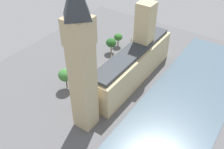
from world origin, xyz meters
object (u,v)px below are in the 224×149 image
at_px(pedestrian_midblock, 129,59).
at_px(double_decker_bus_by_river_gate, 91,81).
at_px(car_blue_trailing, 119,59).
at_px(pedestrian_kerbside, 137,52).
at_px(street_lamp_slot_10, 118,41).
at_px(plane_tree_near_tower, 118,37).
at_px(plane_tree_leading, 111,43).
at_px(clock_tower, 81,58).
at_px(car_silver_opposite_hall, 100,70).
at_px(plane_tree_under_trees, 65,75).
at_px(car_white_corner, 111,64).
at_px(car_yellow_cab_far_end, 128,53).
at_px(parliament_building, 134,61).

bearing_deg(pedestrian_midblock, double_decker_bus_by_river_gate, -41.11).
bearing_deg(car_blue_trailing, pedestrian_kerbside, 66.96).
bearing_deg(street_lamp_slot_10, plane_tree_near_tower, -65.17).
xyz_separation_m(car_blue_trailing, plane_tree_leading, (8.24, -4.44, 5.08)).
bearing_deg(car_blue_trailing, street_lamp_slot_10, 124.21).
bearing_deg(car_blue_trailing, plane_tree_leading, 148.89).
relative_size(clock_tower, car_silver_opposite_hall, 13.62).
distance_m(pedestrian_kerbside, plane_tree_near_tower, 14.05).
height_order(pedestrian_kerbside, plane_tree_under_trees, plane_tree_under_trees).
distance_m(car_white_corner, street_lamp_slot_10, 19.28).
xyz_separation_m(clock_tower, plane_tree_under_trees, (20.93, -11.48, -23.42)).
bearing_deg(car_yellow_cab_far_end, street_lamp_slot_10, -16.01).
xyz_separation_m(double_decker_bus_by_river_gate, pedestrian_midblock, (-3.47, -28.04, -1.91)).
height_order(pedestrian_kerbside, street_lamp_slot_10, street_lamp_slot_10).
relative_size(plane_tree_near_tower, street_lamp_slot_10, 1.32).
bearing_deg(car_silver_opposite_hall, plane_tree_leading, -70.33).
relative_size(pedestrian_midblock, plane_tree_near_tower, 0.21).
relative_size(car_silver_opposite_hall, double_decker_bus_by_river_gate, 0.42).
bearing_deg(car_yellow_cab_far_end, plane_tree_under_trees, 82.65).
height_order(car_silver_opposite_hall, pedestrian_kerbside, car_silver_opposite_hall).
relative_size(pedestrian_midblock, plane_tree_leading, 0.19).
bearing_deg(car_white_corner, plane_tree_under_trees, -106.35).
distance_m(clock_tower, plane_tree_leading, 58.51).
relative_size(car_silver_opposite_hall, street_lamp_slot_10, 0.76).
bearing_deg(plane_tree_under_trees, car_silver_opposite_hall, -104.39).
relative_size(clock_tower, plane_tree_under_trees, 5.84).
distance_m(pedestrian_kerbside, street_lamp_slot_10, 12.90).
xyz_separation_m(parliament_building, plane_tree_under_trees, (20.93, 23.90, -2.01)).
bearing_deg(car_blue_trailing, plane_tree_under_trees, -105.76).
bearing_deg(street_lamp_slot_10, clock_tower, 111.61).
relative_size(car_white_corner, plane_tree_under_trees, 0.44).
xyz_separation_m(car_silver_opposite_hall, double_decker_bus_by_river_gate, (-3.36, 11.48, 1.75)).
distance_m(plane_tree_near_tower, plane_tree_leading, 8.09).
bearing_deg(plane_tree_near_tower, car_yellow_cab_far_end, 153.75).
height_order(parliament_building, pedestrian_midblock, parliament_building).
height_order(parliament_building, car_silver_opposite_hall, parliament_building).
relative_size(car_silver_opposite_hall, plane_tree_leading, 0.52).
distance_m(clock_tower, plane_tree_under_trees, 33.45).
relative_size(clock_tower, car_yellow_cab_far_end, 12.86).
distance_m(car_blue_trailing, street_lamp_slot_10, 14.10).
relative_size(pedestrian_kerbside, plane_tree_leading, 0.20).
distance_m(clock_tower, street_lamp_slot_10, 64.76).
bearing_deg(car_yellow_cab_far_end, parliament_building, 132.32).
bearing_deg(pedestrian_midblock, pedestrian_kerbside, 145.95).
bearing_deg(plane_tree_leading, car_white_corner, 124.18).
bearing_deg(car_white_corner, clock_tower, -70.99).
height_order(car_blue_trailing, pedestrian_kerbside, car_blue_trailing).
distance_m(car_yellow_cab_far_end, plane_tree_near_tower, 11.40).
height_order(clock_tower, pedestrian_kerbside, clock_tower).
xyz_separation_m(car_white_corner, double_decker_bus_by_river_gate, (-1.52, 18.55, 1.75)).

